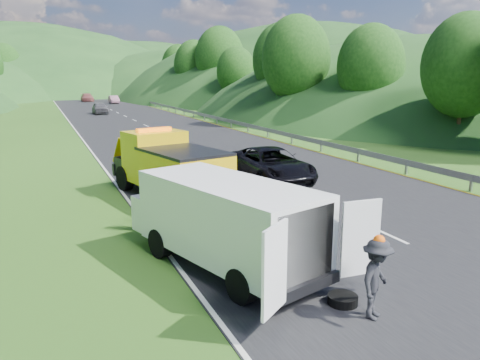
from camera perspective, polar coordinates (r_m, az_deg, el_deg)
name	(u,v)px	position (r m, az deg, el deg)	size (l,w,h in m)	color
ground	(273,227)	(15.92, 4.10, -5.77)	(320.00, 320.00, 0.00)	#38661E
road_surface	(135,120)	(54.54, -12.73, 7.10)	(14.00, 200.00, 0.02)	black
guardrail	(169,111)	(68.30, -8.65, 8.32)	(0.06, 140.00, 1.52)	gray
tree_line_right	(231,106)	(79.44, -1.07, 9.05)	(14.00, 140.00, 14.00)	#2A5C1B
hills_backdrop	(85,92)	(148.78, -18.37, 10.12)	(201.00, 288.60, 44.00)	#2D5B23
tow_truck	(168,165)	(19.73, -8.72, 1.86)	(3.81, 6.90, 2.81)	black
white_van	(224,219)	(12.30, -2.00, -4.76)	(4.67, 7.22, 2.38)	black
woman	(149,230)	(15.90, -11.07, -5.99)	(0.58, 0.43, 1.60)	white
child	(224,228)	(15.80, -1.90, -5.88)	(0.52, 0.41, 1.08)	tan
worker	(374,318)	(10.70, 16.00, -15.89)	(1.13, 0.65, 1.75)	black
suitcase	(157,236)	(14.28, -10.10, -6.76)	(0.40, 0.22, 0.64)	#5F5847
spare_tire	(342,304)	(11.09, 12.39, -14.60)	(0.68, 0.68, 0.20)	black
passing_suv	(271,181)	(22.71, 3.82, -0.14)	(2.63, 5.70, 1.58)	black
dist_car_a	(100,114)	(64.88, -16.65, 7.72)	(1.81, 4.50, 1.53)	#424146
dist_car_b	(114,104)	(88.12, -15.10, 8.98)	(1.48, 4.25, 1.40)	#805568
dist_car_c	(88,102)	(96.26, -18.09, 9.08)	(2.13, 5.24, 1.52)	brown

